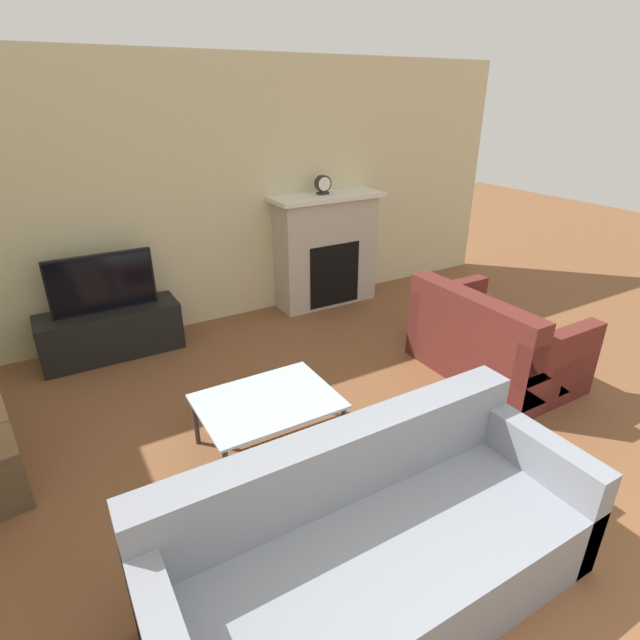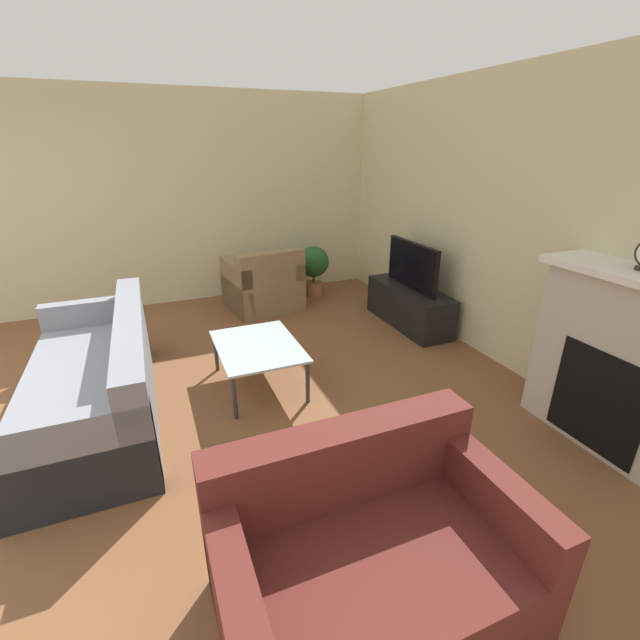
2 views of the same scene
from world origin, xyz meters
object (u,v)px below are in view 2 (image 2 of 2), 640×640
at_px(couch_loveseat, 368,560).
at_px(potted_plant, 314,265).
at_px(armchair_by_window, 264,286).
at_px(tv, 412,265).
at_px(coffee_table, 258,349).
at_px(couch_sectional, 98,384).

xyz_separation_m(couch_loveseat, potted_plant, (-4.31, 1.43, 0.15)).
xyz_separation_m(couch_loveseat, armchair_by_window, (-4.09, 0.63, 0.01)).
bearing_deg(tv, coffee_table, -71.08).
relative_size(couch_loveseat, potted_plant, 1.91).
distance_m(couch_loveseat, armchair_by_window, 4.14).
distance_m(tv, potted_plant, 1.62).
bearing_deg(armchair_by_window, potted_plant, -172.11).
distance_m(couch_loveseat, coffee_table, 2.16).
xyz_separation_m(couch_sectional, couch_loveseat, (2.19, 1.25, 0.00)).
bearing_deg(armchair_by_window, tv, 132.28).
relative_size(couch_loveseat, coffee_table, 1.46).
xyz_separation_m(tv, couch_loveseat, (2.86, -2.10, -0.45)).
bearing_deg(couch_loveseat, tv, 53.80).
bearing_deg(couch_loveseat, armchair_by_window, 81.22).
distance_m(couch_sectional, couch_loveseat, 2.52).
height_order(tv, couch_loveseat, tv).
bearing_deg(couch_sectional, coffee_table, 88.70).
bearing_deg(tv, couch_sectional, -78.64).
height_order(couch_loveseat, armchair_by_window, same).
xyz_separation_m(tv, armchair_by_window, (-1.22, -1.47, -0.44)).
bearing_deg(coffee_table, potted_plant, 147.26).
xyz_separation_m(tv, coffee_table, (0.70, -2.05, -0.37)).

